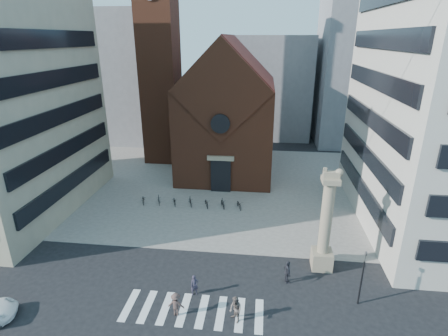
{
  "coord_description": "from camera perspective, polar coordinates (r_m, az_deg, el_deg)",
  "views": [
    {
      "loc": [
        4.89,
        -21.7,
        17.65
      ],
      "look_at": [
        1.43,
        8.0,
        6.43
      ],
      "focal_mm": 28.0,
      "sensor_mm": 36.0,
      "label": 1
    }
  ],
  "objects": [
    {
      "name": "pedestrian_3",
      "position": [
        25.34,
        -7.86,
        -21.18
      ],
      "size": [
        1.13,
        0.68,
        1.72
      ],
      "primitive_type": "imported",
      "rotation": [
        0.0,
        0.0,
        3.11
      ],
      "color": "#4F3934",
      "rests_on": "ground"
    },
    {
      "name": "piazza",
      "position": [
        44.62,
        -0.18,
        -2.7
      ],
      "size": [
        46.0,
        30.0,
        0.05
      ],
      "primitive_type": "cube",
      "color": "gray",
      "rests_on": "ground"
    },
    {
      "name": "scooter_4",
      "position": [
        38.82,
        -2.87,
        -5.69
      ],
      "size": [
        1.12,
        1.79,
        0.89
      ],
      "primitive_type": "imported",
      "rotation": [
        0.0,
        0.0,
        0.34
      ],
      "color": "black",
      "rests_on": "piazza"
    },
    {
      "name": "scooter_5",
      "position": [
        38.57,
        -0.21,
        -5.77
      ],
      "size": [
        0.98,
        1.7,
        0.99
      ],
      "primitive_type": "imported",
      "rotation": [
        0.0,
        0.0,
        0.34
      ],
      "color": "black",
      "rests_on": "piazza"
    },
    {
      "name": "scooter_1",
      "position": [
        39.99,
        -10.6,
        -5.13
      ],
      "size": [
        0.98,
        1.7,
        0.99
      ],
      "primitive_type": "imported",
      "rotation": [
        0.0,
        0.0,
        0.34
      ],
      "color": "black",
      "rests_on": "piazza"
    },
    {
      "name": "scooter_3",
      "position": [
        39.12,
        -5.5,
        -5.47
      ],
      "size": [
        0.98,
        1.7,
        0.99
      ],
      "primitive_type": "imported",
      "rotation": [
        0.0,
        0.0,
        0.34
      ],
      "color": "black",
      "rests_on": "piazza"
    },
    {
      "name": "pedestrian_0",
      "position": [
        26.77,
        -4.84,
        -18.52
      ],
      "size": [
        0.69,
        0.6,
        1.6
      ],
      "primitive_type": "imported",
      "rotation": [
        0.0,
        0.0,
        0.46
      ],
      "color": "#2E2939",
      "rests_on": "ground"
    },
    {
      "name": "pedestrian_2",
      "position": [
        28.06,
        10.3,
        -16.37
      ],
      "size": [
        0.75,
        1.19,
        1.88
      ],
      "primitive_type": "imported",
      "rotation": [
        0.0,
        0.0,
        1.86
      ],
      "color": "#26272E",
      "rests_on": "ground"
    },
    {
      "name": "bg_block_mid",
      "position": [
        67.27,
        7.74,
        13.0
      ],
      "size": [
        14.0,
        12.0,
        18.0
      ],
      "primitive_type": "cube",
      "color": "gray",
      "rests_on": "ground"
    },
    {
      "name": "ground",
      "position": [
        28.4,
        -4.98,
        -17.96
      ],
      "size": [
        120.0,
        120.0,
        0.0
      ],
      "primitive_type": "plane",
      "color": "black",
      "rests_on": "ground"
    },
    {
      "name": "church",
      "position": [
        47.98,
        0.68,
        8.94
      ],
      "size": [
        12.0,
        16.65,
        18.0
      ],
      "color": "brown",
      "rests_on": "ground"
    },
    {
      "name": "campanile",
      "position": [
        51.91,
        -10.55,
        18.13
      ],
      "size": [
        5.5,
        5.5,
        31.2
      ],
      "color": "brown",
      "rests_on": "ground"
    },
    {
      "name": "lion_column",
      "position": [
        28.94,
        16.17,
        -9.7
      ],
      "size": [
        1.63,
        1.6,
        8.68
      ],
      "color": "tan",
      "rests_on": "ground"
    },
    {
      "name": "scooter_6",
      "position": [
        38.43,
        2.49,
        -5.96
      ],
      "size": [
        1.12,
        1.79,
        0.89
      ],
      "primitive_type": "imported",
      "rotation": [
        0.0,
        0.0,
        0.34
      ],
      "color": "black",
      "rests_on": "piazza"
    },
    {
      "name": "bg_block_right",
      "position": [
        66.2,
        22.32,
        14.2
      ],
      "size": [
        16.0,
        14.0,
        24.0
      ],
      "primitive_type": "cube",
      "color": "gray",
      "rests_on": "ground"
    },
    {
      "name": "scooter_2",
      "position": [
        39.54,
        -8.07,
        -5.37
      ],
      "size": [
        1.12,
        1.79,
        0.89
      ],
      "primitive_type": "imported",
      "rotation": [
        0.0,
        0.0,
        0.34
      ],
      "color": "black",
      "rests_on": "piazza"
    },
    {
      "name": "zebra_crossing",
      "position": [
        26.07,
        -5.09,
        -22.12
      ],
      "size": [
        10.2,
        3.2,
        0.01
      ],
      "primitive_type": null,
      "color": "white",
      "rests_on": "ground"
    },
    {
      "name": "scooter_0",
      "position": [
        40.57,
        -13.05,
        -5.02
      ],
      "size": [
        1.12,
        1.79,
        0.89
      ],
      "primitive_type": "imported",
      "rotation": [
        0.0,
        0.0,
        0.34
      ],
      "color": "black",
      "rests_on": "piazza"
    },
    {
      "name": "bg_block_left",
      "position": [
        66.86,
        -15.72,
        14.12
      ],
      "size": [
        16.0,
        14.0,
        22.0
      ],
      "primitive_type": "cube",
      "color": "gray",
      "rests_on": "ground"
    },
    {
      "name": "pedestrian_1",
      "position": [
        24.65,
        1.9,
        -22.1
      ],
      "size": [
        1.13,
        1.17,
        1.89
      ],
      "primitive_type": "imported",
      "rotation": [
        0.0,
        0.0,
        -0.9
      ],
      "color": "#645650",
      "rests_on": "ground"
    },
    {
      "name": "traffic_light",
      "position": [
        26.74,
        21.62,
        -16.18
      ],
      "size": [
        0.13,
        0.16,
        4.3
      ],
      "color": "black",
      "rests_on": "ground"
    }
  ]
}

